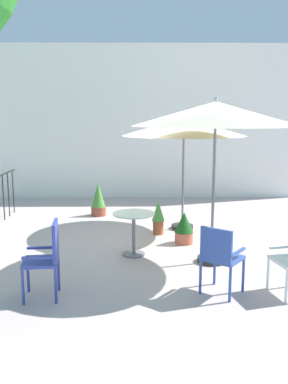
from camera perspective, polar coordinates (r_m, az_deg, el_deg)
ground_plane at (r=7.59m, az=0.05°, el=-7.06°), size 60.00×60.00×0.00m
villa_facade at (r=11.72m, az=-0.23°, el=9.33°), size 8.55×0.30×4.13m
patio_umbrella_0 at (r=6.42m, az=9.61°, el=10.18°), size 2.49×2.49×2.52m
patio_umbrella_1 at (r=8.34m, az=5.39°, el=8.62°), size 2.42×2.42×2.28m
cafe_table_0 at (r=6.91m, az=-1.39°, el=-4.60°), size 0.68×0.68×0.71m
patio_chair_1 at (r=5.48m, az=10.19°, el=-8.32°), size 0.61×0.61×0.90m
patio_chair_2 at (r=5.46m, az=-12.92°, el=-8.21°), size 0.46×0.47×0.98m
potted_plant_1 at (r=7.61m, az=5.41°, el=-4.80°), size 0.34×0.34×0.57m
potted_plant_2 at (r=8.15m, az=1.93°, el=-3.26°), size 0.24×0.24×0.66m
potted_plant_3 at (r=9.70m, az=-6.16°, el=-1.05°), size 0.34×0.34×0.76m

